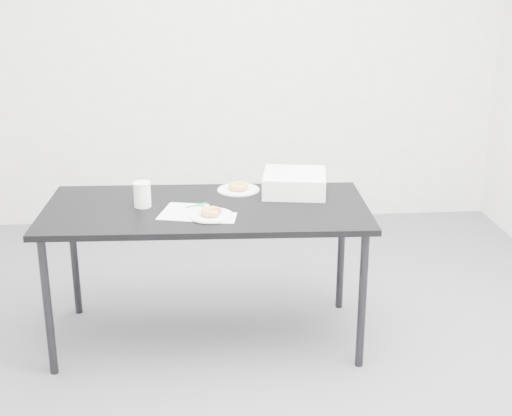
{
  "coord_description": "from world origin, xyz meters",
  "views": [
    {
      "loc": [
        -0.22,
        -3.13,
        1.85
      ],
      "look_at": [
        0.05,
        0.02,
        0.76
      ],
      "focal_mm": 50.0,
      "sensor_mm": 36.0,
      "label": 1
    }
  ],
  "objects": [
    {
      "name": "table",
      "position": [
        -0.18,
        0.18,
        0.67
      ],
      "size": [
        1.61,
        0.8,
        0.72
      ],
      "rotation": [
        0.0,
        0.0,
        -0.04
      ],
      "color": "black",
      "rests_on": "floor"
    },
    {
      "name": "floor",
      "position": [
        0.0,
        0.0,
        0.0
      ],
      "size": [
        4.0,
        4.0,
        0.0
      ],
      "primitive_type": "plane",
      "color": "#545459",
      "rests_on": "ground"
    },
    {
      "name": "bakery_box",
      "position": [
        0.28,
        0.36,
        0.78
      ],
      "size": [
        0.36,
        0.36,
        0.11
      ],
      "primitive_type": "cube",
      "rotation": [
        0.0,
        0.0,
        -0.16
      ],
      "color": "white",
      "rests_on": "table"
    },
    {
      "name": "logo_patch",
      "position": [
        -0.21,
        0.19,
        0.73
      ],
      "size": [
        0.05,
        0.05,
        0.0
      ],
      "primitive_type": "cube",
      "rotation": [
        0.0,
        0.0,
        -0.25
      ],
      "color": "green",
      "rests_on": "scorecard"
    },
    {
      "name": "coffee_cup",
      "position": [
        -0.49,
        0.2,
        0.78
      ],
      "size": [
        0.08,
        0.08,
        0.13
      ],
      "primitive_type": "cylinder",
      "color": "white",
      "rests_on": "table"
    },
    {
      "name": "cup_lid",
      "position": [
        0.0,
        0.49,
        0.73
      ],
      "size": [
        0.08,
        0.08,
        0.01
      ],
      "primitive_type": "cylinder",
      "color": "white",
      "rests_on": "table"
    },
    {
      "name": "donut_near",
      "position": [
        -0.16,
        0.03,
        0.75
      ],
      "size": [
        0.13,
        0.13,
        0.03
      ],
      "primitive_type": "torus",
      "rotation": [
        0.0,
        0.0,
        -0.3
      ],
      "color": "gold",
      "rests_on": "plate_near"
    },
    {
      "name": "plate_far",
      "position": [
        -0.01,
        0.42,
        0.73
      ],
      "size": [
        0.22,
        0.22,
        0.01
      ],
      "primitive_type": "cylinder",
      "color": "white",
      "rests_on": "table"
    },
    {
      "name": "scorecard",
      "position": [
        -0.29,
        0.1,
        0.72
      ],
      "size": [
        0.26,
        0.3,
        0.0
      ],
      "primitive_type": "cube",
      "rotation": [
        0.0,
        0.0,
        -0.25
      ],
      "color": "white",
      "rests_on": "table"
    },
    {
      "name": "plate_near",
      "position": [
        -0.16,
        0.03,
        0.73
      ],
      "size": [
        0.21,
        0.21,
        0.01
      ],
      "primitive_type": "cylinder",
      "color": "white",
      "rests_on": "napkin"
    },
    {
      "name": "napkin",
      "position": [
        -0.12,
        0.0,
        0.72
      ],
      "size": [
        0.17,
        0.17,
        0.0
      ],
      "primitive_type": "cube",
      "rotation": [
        0.0,
        0.0,
        -0.16
      ],
      "color": "white",
      "rests_on": "table"
    },
    {
      "name": "wall_back",
      "position": [
        0.0,
        2.0,
        1.35
      ],
      "size": [
        4.0,
        0.02,
        2.7
      ],
      "primitive_type": "cube",
      "color": "white",
      "rests_on": "floor"
    },
    {
      "name": "pen",
      "position": [
        -0.23,
        0.18,
        0.73
      ],
      "size": [
        0.11,
        0.06,
        0.01
      ],
      "primitive_type": "cylinder",
      "rotation": [
        0.0,
        1.57,
        0.5
      ],
      "color": "#0C866C",
      "rests_on": "scorecard"
    },
    {
      "name": "donut_far",
      "position": [
        -0.01,
        0.42,
        0.75
      ],
      "size": [
        0.14,
        0.14,
        0.03
      ],
      "primitive_type": "torus",
      "rotation": [
        0.0,
        0.0,
        -0.47
      ],
      "color": "gold",
      "rests_on": "plate_far"
    }
  ]
}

